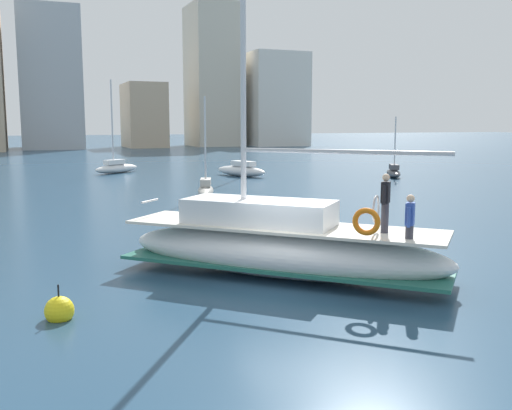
{
  "coord_description": "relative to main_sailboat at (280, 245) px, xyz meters",
  "views": [
    {
      "loc": [
        -6.47,
        -13.87,
        4.37
      ],
      "look_at": [
        0.25,
        2.83,
        1.8
      ],
      "focal_mm": 40.54,
      "sensor_mm": 36.0,
      "label": 1
    }
  ],
  "objects": [
    {
      "name": "moored_cutter_right",
      "position": [
        3.34,
        18.16,
        -0.44
      ],
      "size": [
        2.18,
        4.06,
        5.91
      ],
      "color": "#B7B2A8",
      "rests_on": "ground"
    },
    {
      "name": "waterfront_buildings",
      "position": [
        -1.03,
        90.4,
        10.24
      ],
      "size": [
        87.67,
        21.18,
        25.87
      ],
      "color": "silver",
      "rests_on": "ground"
    },
    {
      "name": "moored_catamaran",
      "position": [
        21.04,
        24.27,
        -0.46
      ],
      "size": [
        2.64,
        3.98,
        4.85
      ],
      "color": "#4C4C51",
      "rests_on": "ground"
    },
    {
      "name": "mooring_buoy",
      "position": [
        -6.1,
        -1.54,
        -0.7
      ],
      "size": [
        0.66,
        0.66,
        0.93
      ],
      "color": "yellow",
      "rests_on": "ground"
    },
    {
      "name": "ground_plane",
      "position": [
        -0.2,
        -0.88,
        -0.9
      ],
      "size": [
        400.0,
        400.0,
        0.0
      ],
      "primitive_type": "plane",
      "color": "navy"
    },
    {
      "name": "moored_cutter_left",
      "position": [
        0.83,
        36.51,
        -0.35
      ],
      "size": [
        4.58,
        3.75,
        8.01
      ],
      "color": "white",
      "rests_on": "ground"
    },
    {
      "name": "moored_sloop_far",
      "position": [
        9.89,
        29.59,
        -0.31
      ],
      "size": [
        3.36,
        5.37,
        8.58
      ],
      "color": "white",
      "rests_on": "ground"
    },
    {
      "name": "main_sailboat",
      "position": [
        0.0,
        0.0,
        0.0
      ],
      "size": [
        8.51,
        8.46,
        12.06
      ],
      "color": "silver",
      "rests_on": "ground"
    }
  ]
}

